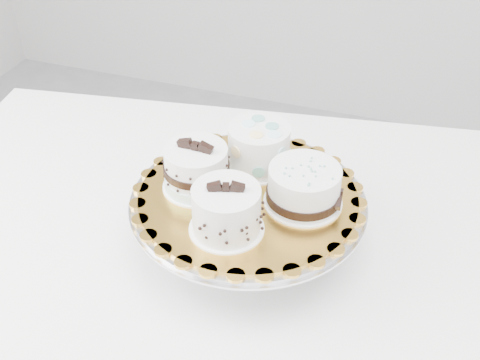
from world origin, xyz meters
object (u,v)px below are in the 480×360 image
(cake_banded, at_px, (197,170))
(cake_dots, at_px, (259,147))
(table, at_px, (234,264))
(cake_board, at_px, (248,196))
(cake_ribbon, at_px, (305,187))
(cake_stand, at_px, (248,212))
(cake_swirl, at_px, (226,211))

(cake_banded, height_order, cake_dots, cake_banded)
(table, relative_size, cake_board, 3.86)
(table, height_order, cake_ribbon, cake_ribbon)
(table, xyz_separation_m, cake_stand, (0.03, -0.02, 0.15))
(cake_board, xyz_separation_m, cake_banded, (-0.08, -0.01, 0.04))
(cake_ribbon, bearing_deg, cake_swirl, -139.02)
(cake_swirl, bearing_deg, cake_stand, 69.93)
(cake_stand, height_order, cake_board, cake_board)
(cake_dots, bearing_deg, cake_ribbon, -49.21)
(cake_swirl, xyz_separation_m, cake_ribbon, (0.09, 0.10, -0.00))
(cake_board, relative_size, cake_swirl, 2.79)
(cake_swirl, bearing_deg, cake_dots, 74.11)
(cake_stand, xyz_separation_m, cake_banded, (-0.08, -0.01, 0.07))
(cake_banded, distance_m, cake_ribbon, 0.17)
(cake_stand, bearing_deg, cake_board, 0.00)
(table, distance_m, cake_banded, 0.22)
(cake_ribbon, bearing_deg, cake_board, -179.51)
(cake_stand, xyz_separation_m, cake_swirl, (-0.00, -0.09, 0.07))
(cake_board, height_order, cake_swirl, cake_swirl)
(cake_swirl, relative_size, cake_banded, 1.11)
(cake_banded, relative_size, cake_ribbon, 0.87)
(cake_dots, xyz_separation_m, cake_ribbon, (0.09, -0.07, -0.01))
(cake_banded, bearing_deg, cake_board, 8.48)
(cake_board, distance_m, cake_dots, 0.09)
(table, relative_size, cake_dots, 10.79)
(table, height_order, cake_swirl, cake_swirl)
(cake_dots, distance_m, cake_ribbon, 0.12)
(cake_swirl, relative_size, cake_dots, 1.00)
(cake_stand, bearing_deg, cake_banded, -174.85)
(cake_swirl, relative_size, cake_ribbon, 0.97)
(cake_board, distance_m, cake_ribbon, 0.09)
(cake_dots, bearing_deg, cake_stand, -96.69)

